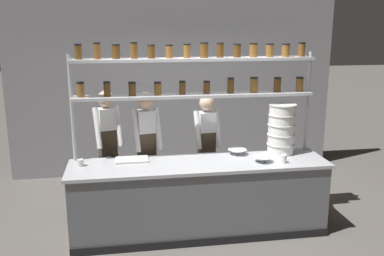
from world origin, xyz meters
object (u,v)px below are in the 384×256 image
Objects in this scene: chef_center at (147,146)px; chef_left at (108,143)px; serving_cup_by_board at (284,159)px; prep_bowl_near_left at (237,152)px; spice_shelf_unit at (196,79)px; serving_cup_front at (81,163)px; container_stack at (281,129)px; cutting_board at (132,160)px; chef_right at (207,145)px; prep_bowl_center_front at (262,159)px.

chef_left is at bearing 142.90° from chef_center.
prep_bowl_near_left is at bearing 137.79° from serving_cup_by_board.
serving_cup_front is (-1.43, -0.24, -0.94)m from spice_shelf_unit.
serving_cup_front reaches higher than prep_bowl_near_left.
container_stack is at bearing 75.17° from serving_cup_by_board.
cutting_board is at bearing -130.09° from chef_center.
container_stack is at bearing 2.71° from serving_cup_front.
chef_center reaches higher than chef_right.
cutting_board is (-0.20, -0.36, -0.06)m from chef_center.
chef_center is 4.28× the size of cutting_board.
prep_bowl_near_left is (0.31, -0.47, 0.03)m from chef_right.
container_stack is (0.88, -0.51, 0.32)m from chef_right.
chef_left is 20.57× the size of serving_cup_front.
spice_shelf_unit is 1.08m from prep_bowl_near_left.
serving_cup_by_board is (2.42, -0.27, 0.01)m from serving_cup_front.
prep_bowl_center_front is (1.37, -0.66, -0.04)m from chef_center.
serving_cup_by_board reaches higher than prep_bowl_center_front.
cutting_board is at bearing -178.20° from prep_bowl_near_left.
serving_cup_by_board is at bearing -11.80° from cutting_board.
chef_right is 4.05× the size of cutting_board.
chef_center is 2.64× the size of container_stack.
chef_right is at bearing 149.96° from container_stack.
serving_cup_front is (-0.30, -0.72, -0.03)m from chef_left.
prep_bowl_near_left reaches higher than prep_bowl_center_front.
serving_cup_by_board is at bearing -16.90° from prep_bowl_center_front.
chef_right is at bearing 0.42° from chef_center.
chef_right is (1.34, -0.10, -0.06)m from chef_left.
chef_center is 1.52m from prep_bowl_center_front.
chef_left is 1.35m from chef_right.
serving_cup_by_board is (0.24, -0.07, 0.02)m from prep_bowl_center_front.
chef_center is at bearing -175.60° from chef_right.
spice_shelf_unit reaches higher than container_stack.
chef_left is at bearing 169.46° from chef_right.
container_stack is at bearing 0.26° from cutting_board.
prep_bowl_center_front is 2.80× the size of serving_cup_front.
prep_bowl_center_front is at bearing 163.10° from serving_cup_by_board.
serving_cup_front is at bearing -170.44° from spice_shelf_unit.
cutting_board is at bearing -159.97° from chef_right.
serving_cup_front is (-0.81, -0.47, -0.03)m from chef_center.
spice_shelf_unit reaches higher than cutting_board.
prep_bowl_near_left is at bearing 176.61° from container_stack.
spice_shelf_unit is 1.28m from prep_bowl_center_front.
chef_right is 15.93× the size of serving_cup_by_board.
serving_cup_by_board is (0.77, -0.89, 0.04)m from chef_right.
chef_left is 0.78m from serving_cup_front.
container_stack is at bearing -6.36° from spice_shelf_unit.
chef_right is at bearing 123.24° from prep_bowl_near_left.
spice_shelf_unit is at bearing 170.46° from prep_bowl_near_left.
chef_left is (-1.13, 0.48, -0.91)m from spice_shelf_unit.
prep_bowl_center_front is (0.75, -0.44, -0.95)m from spice_shelf_unit.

